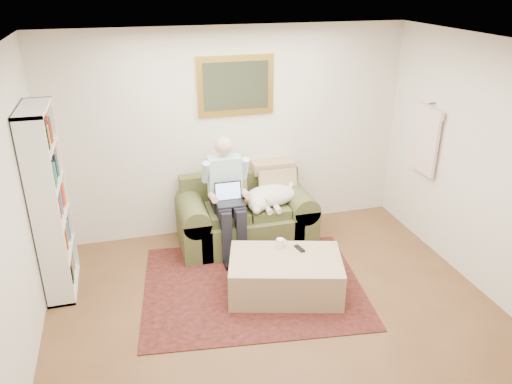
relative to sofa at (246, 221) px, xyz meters
name	(u,v)px	position (x,y,z in m)	size (l,w,h in m)	color
room_shell	(285,204)	(-0.07, -1.69, 1.01)	(4.51, 5.00, 2.61)	brown
rug	(253,285)	(-0.17, -0.99, -0.28)	(2.35, 1.88, 0.01)	black
sofa	(246,221)	(0.00, 0.00, 0.00)	(1.66, 0.85, 1.00)	#474425
seated_man	(228,198)	(-0.25, -0.15, 0.41)	(0.55, 0.78, 1.40)	#8CC9D8
laptop	(229,197)	(-0.25, -0.22, 0.45)	(0.32, 0.26, 0.23)	black
sleeping_dog	(271,195)	(0.30, -0.08, 0.35)	(0.69, 0.43, 0.25)	white
ottoman	(285,276)	(0.13, -1.20, -0.08)	(1.16, 0.74, 0.42)	tan
coffee_mug	(280,243)	(0.14, -0.96, 0.19)	(0.08, 0.08, 0.10)	white
tv_remote	(300,248)	(0.33, -1.06, 0.15)	(0.05, 0.15, 0.02)	black
bookshelf	(49,203)	(-2.17, -0.44, 0.71)	(0.28, 0.80, 2.00)	white
wall_mirror	(236,86)	(0.00, 0.43, 1.61)	(0.94, 0.04, 0.72)	gold
hanging_shirt	(426,137)	(2.12, -0.44, 1.06)	(0.06, 0.52, 0.90)	#FBCFD0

